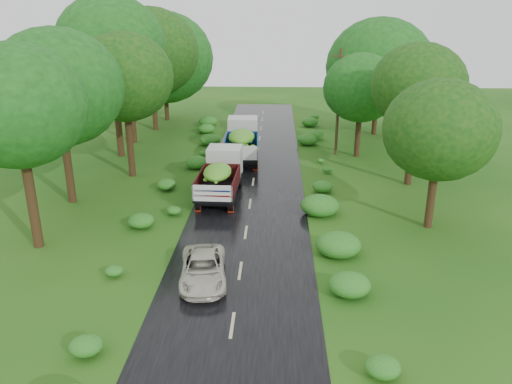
# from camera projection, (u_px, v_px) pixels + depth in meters

# --- Properties ---
(ground) EXTENTS (120.00, 120.00, 0.00)m
(ground) POSITION_uv_depth(u_px,v_px,m) (232.00, 325.00, 17.92)
(ground) COLOR #164D10
(ground) RESTS_ON ground
(road) EXTENTS (6.50, 80.00, 0.02)m
(road) POSITION_uv_depth(u_px,v_px,m) (242.00, 260.00, 22.61)
(road) COLOR black
(road) RESTS_ON ground
(road_lines) EXTENTS (0.12, 69.60, 0.00)m
(road_lines) POSITION_uv_depth(u_px,v_px,m) (243.00, 250.00, 23.54)
(road_lines) COLOR #BFB78C
(road_lines) RESTS_ON road
(truck_near) EXTENTS (2.36, 6.20, 2.58)m
(truck_near) POSITION_uv_depth(u_px,v_px,m) (221.00, 173.00, 30.01)
(truck_near) COLOR black
(truck_near) RESTS_ON ground
(truck_far) EXTENTS (2.60, 6.74, 2.80)m
(truck_far) POSITION_uv_depth(u_px,v_px,m) (242.00, 139.00, 37.48)
(truck_far) COLOR black
(truck_far) RESTS_ON ground
(car) EXTENTS (2.32, 4.20, 1.11)m
(car) POSITION_uv_depth(u_px,v_px,m) (203.00, 269.00, 20.67)
(car) COLOR beige
(car) RESTS_ON road
(utility_pole) EXTENTS (1.39, 0.51, 8.11)m
(utility_pole) POSITION_uv_depth(u_px,v_px,m) (338.00, 101.00, 37.85)
(utility_pole) COLOR #382616
(utility_pole) RESTS_ON ground
(trees_left) EXTENTS (6.02, 33.55, 10.13)m
(trees_left) POSITION_uv_depth(u_px,v_px,m) (127.00, 65.00, 37.90)
(trees_left) COLOR black
(trees_left) RESTS_ON ground
(trees_right) EXTENTS (6.52, 24.77, 7.98)m
(trees_right) POSITION_uv_depth(u_px,v_px,m) (390.00, 83.00, 36.00)
(trees_right) COLOR black
(trees_right) RESTS_ON ground
(shrubs) EXTENTS (11.90, 44.00, 0.70)m
(shrubs) POSITION_uv_depth(u_px,v_px,m) (252.00, 187.00, 30.94)
(shrubs) COLOR #18671E
(shrubs) RESTS_ON ground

